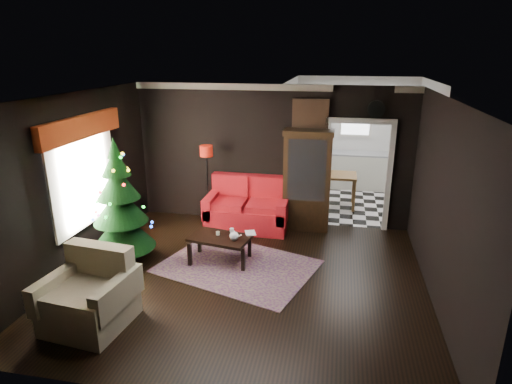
% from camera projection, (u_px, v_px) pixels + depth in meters
% --- Properties ---
extents(floor, '(5.50, 5.50, 0.00)m').
position_uv_depth(floor, '(245.00, 279.00, 6.71)').
color(floor, black).
rests_on(floor, ground).
extents(ceiling, '(5.50, 5.50, 0.00)m').
position_uv_depth(ceiling, '(243.00, 97.00, 5.84)').
color(ceiling, white).
rests_on(ceiling, ground).
extents(wall_back, '(5.50, 0.00, 5.50)m').
position_uv_depth(wall_back, '(271.00, 156.00, 8.61)').
color(wall_back, black).
rests_on(wall_back, ground).
extents(wall_front, '(5.50, 0.00, 5.50)m').
position_uv_depth(wall_front, '(185.00, 280.00, 3.95)').
color(wall_front, black).
rests_on(wall_front, ground).
extents(wall_left, '(0.00, 5.50, 5.50)m').
position_uv_depth(wall_left, '(74.00, 184.00, 6.78)').
color(wall_left, black).
rests_on(wall_left, ground).
extents(wall_right, '(0.00, 5.50, 5.50)m').
position_uv_depth(wall_right, '(444.00, 207.00, 5.77)').
color(wall_right, black).
rests_on(wall_right, ground).
extents(doorway, '(1.10, 0.10, 2.10)m').
position_uv_depth(doorway, '(357.00, 177.00, 8.40)').
color(doorway, silver).
rests_on(doorway, ground).
extents(left_window, '(0.05, 1.60, 1.40)m').
position_uv_depth(left_window, '(83.00, 178.00, 6.94)').
color(left_window, white).
rests_on(left_window, wall_left).
extents(valance, '(0.12, 2.10, 0.35)m').
position_uv_depth(valance, '(81.00, 127.00, 6.67)').
color(valance, '#9D3113').
rests_on(valance, wall_left).
extents(kitchen_floor, '(3.00, 3.00, 0.00)m').
position_uv_depth(kitchen_floor, '(352.00, 202.00, 10.13)').
color(kitchen_floor, white).
rests_on(kitchen_floor, ground).
extents(kitchen_window, '(0.70, 0.06, 0.70)m').
position_uv_depth(kitchen_window, '(356.00, 121.00, 10.95)').
color(kitchen_window, white).
rests_on(kitchen_window, ground).
extents(rug, '(2.82, 2.39, 0.01)m').
position_uv_depth(rug, '(238.00, 266.00, 7.12)').
color(rug, '#3E2934').
rests_on(rug, ground).
extents(loveseat, '(1.70, 0.90, 1.00)m').
position_uv_depth(loveseat, '(247.00, 204.00, 8.54)').
color(loveseat, '#940805').
rests_on(loveseat, ground).
extents(curio_cabinet, '(0.90, 0.45, 1.90)m').
position_uv_depth(curio_cabinet, '(307.00, 183.00, 8.39)').
color(curio_cabinet, black).
rests_on(curio_cabinet, ground).
extents(floor_lamp, '(0.35, 0.35, 1.62)m').
position_uv_depth(floor_lamp, '(208.00, 185.00, 8.64)').
color(floor_lamp, black).
rests_on(floor_lamp, ground).
extents(christmas_tree, '(1.23, 1.23, 2.02)m').
position_uv_depth(christmas_tree, '(120.00, 202.00, 7.00)').
color(christmas_tree, black).
rests_on(christmas_tree, ground).
extents(armchair, '(1.10, 1.10, 1.02)m').
position_uv_depth(armchair, '(88.00, 293.00, 5.48)').
color(armchair, tan).
rests_on(armchair, ground).
extents(coffee_table, '(1.07, 0.75, 0.44)m').
position_uv_depth(coffee_table, '(220.00, 249.00, 7.22)').
color(coffee_table, black).
rests_on(coffee_table, rug).
extents(teapot, '(0.19, 0.19, 0.16)m').
position_uv_depth(teapot, '(234.00, 236.00, 6.99)').
color(teapot, white).
rests_on(teapot, coffee_table).
extents(cup_a, '(0.07, 0.07, 0.06)m').
position_uv_depth(cup_a, '(232.00, 230.00, 7.34)').
color(cup_a, white).
rests_on(cup_a, coffee_table).
extents(cup_b, '(0.08, 0.08, 0.06)m').
position_uv_depth(cup_b, '(218.00, 233.00, 7.22)').
color(cup_b, '#EBE7CC').
rests_on(cup_b, coffee_table).
extents(book, '(0.16, 0.07, 0.23)m').
position_uv_depth(book, '(245.00, 228.00, 7.23)').
color(book, '#7E6352').
rests_on(book, coffee_table).
extents(wall_clock, '(0.32, 0.32, 0.06)m').
position_uv_depth(wall_clock, '(376.00, 109.00, 7.90)').
color(wall_clock, silver).
rests_on(wall_clock, wall_back).
extents(painting, '(0.62, 0.05, 0.52)m').
position_uv_depth(painting, '(310.00, 114.00, 8.16)').
color(painting, tan).
rests_on(painting, wall_back).
extents(kitchen_counter, '(1.80, 0.60, 0.90)m').
position_uv_depth(kitchen_counter, '(352.00, 171.00, 11.11)').
color(kitchen_counter, silver).
rests_on(kitchen_counter, ground).
extents(kitchen_table, '(0.70, 0.70, 0.75)m').
position_uv_depth(kitchen_table, '(340.00, 190.00, 9.79)').
color(kitchen_table, brown).
rests_on(kitchen_table, ground).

